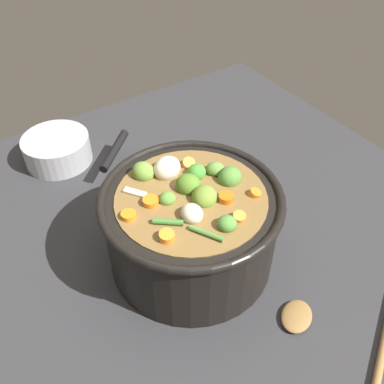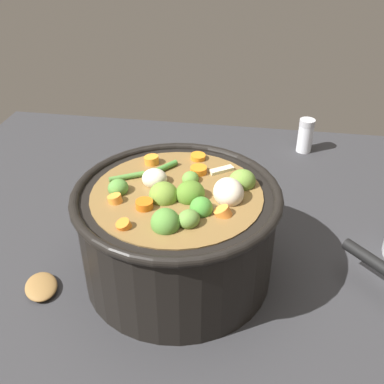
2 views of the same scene
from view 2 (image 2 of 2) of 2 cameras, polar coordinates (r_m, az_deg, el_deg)
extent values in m
plane|color=#2D2D30|center=(0.74, -1.69, -9.82)|extent=(1.10, 1.10, 0.00)
cylinder|color=black|center=(0.69, -1.78, -5.37)|extent=(0.28, 0.28, 0.15)
torus|color=black|center=(0.65, -1.90, -0.28)|extent=(0.30, 0.30, 0.01)
cylinder|color=brown|center=(0.69, -1.79, -5.00)|extent=(0.24, 0.24, 0.14)
ellipsoid|color=#619339|center=(0.67, -0.20, 1.63)|extent=(0.03, 0.03, 0.02)
ellipsoid|color=#458D31|center=(0.61, 1.15, -2.02)|extent=(0.04, 0.04, 0.03)
ellipsoid|color=olive|center=(0.58, -0.41, -3.37)|extent=(0.04, 0.04, 0.02)
ellipsoid|color=olive|center=(0.63, -3.51, -0.43)|extent=(0.06, 0.06, 0.04)
ellipsoid|color=#537D27|center=(0.63, -0.22, -0.21)|extent=(0.06, 0.06, 0.04)
ellipsoid|color=#508734|center=(0.58, -3.41, -3.80)|extent=(0.05, 0.05, 0.04)
ellipsoid|color=olive|center=(0.67, 6.20, 1.33)|extent=(0.05, 0.05, 0.03)
ellipsoid|color=#538B39|center=(0.65, -9.09, 0.51)|extent=(0.04, 0.04, 0.02)
cylinder|color=orange|center=(0.72, -4.97, 3.74)|extent=(0.03, 0.03, 0.02)
cylinder|color=orange|center=(0.69, 0.82, 2.56)|extent=(0.03, 0.03, 0.01)
cylinder|color=orange|center=(0.60, 3.85, -2.59)|extent=(0.02, 0.03, 0.02)
cylinder|color=orange|center=(0.73, 0.74, 4.23)|extent=(0.03, 0.03, 0.01)
cylinder|color=orange|center=(0.64, -9.45, -1.00)|extent=(0.02, 0.03, 0.02)
cylinder|color=orange|center=(0.59, -8.38, -4.14)|extent=(0.03, 0.03, 0.02)
cylinder|color=orange|center=(0.62, -5.89, -1.74)|extent=(0.03, 0.03, 0.02)
ellipsoid|color=beige|center=(0.63, 4.53, 0.00)|extent=(0.06, 0.06, 0.04)
ellipsoid|color=beige|center=(0.67, -4.64, 1.66)|extent=(0.03, 0.04, 0.03)
cylinder|color=#448134|center=(0.70, -3.39, 3.05)|extent=(0.04, 0.03, 0.01)
cylinder|color=#518739|center=(0.68, -8.04, 1.89)|extent=(0.03, 0.05, 0.01)
cube|color=beige|center=(0.70, 3.66, 2.73)|extent=(0.03, 0.04, 0.01)
ellipsoid|color=olive|center=(0.74, -18.10, -11.02)|extent=(0.08, 0.07, 0.01)
cylinder|color=silver|center=(1.09, 13.76, 6.45)|extent=(0.03, 0.03, 0.06)
cylinder|color=#B7B7BC|center=(1.07, 14.03, 8.31)|extent=(0.03, 0.03, 0.01)
cylinder|color=black|center=(0.72, 22.49, -8.74)|extent=(0.11, 0.10, 0.02)
camera|label=1|loc=(0.96, -30.20, 36.63)|focal=40.83mm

